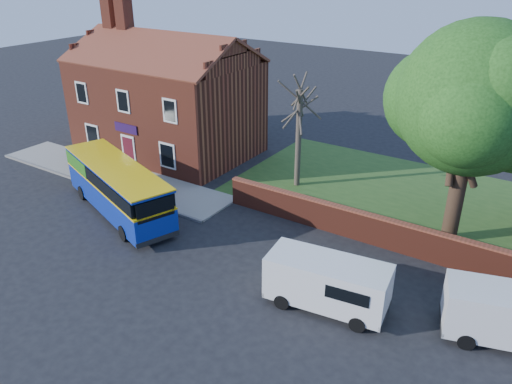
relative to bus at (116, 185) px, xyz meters
The scene contains 10 objects.
ground 4.20m from the bus, 41.76° to the right, with size 120.00×120.00×0.00m, color black.
pavement 5.42m from the bus, 142.36° to the left, with size 18.00×3.50×0.12m, color gray.
kerb 4.61m from the bus, 160.95° to the left, with size 18.00×0.15×0.14m, color slate.
grass_strip 19.07m from the bus, 33.25° to the left, with size 26.00×12.00×0.04m, color #426B28.
shop_building 9.99m from the bus, 114.86° to the left, with size 12.30×8.13×10.50m.
boundary_wall 16.51m from the bus, 15.54° to the left, with size 22.00×0.38×1.60m.
bus is the anchor object (origin of this frame).
van_near 13.66m from the bus, ahead, with size 5.11×2.56×2.15m.
large_tree 18.81m from the bus, 23.31° to the left, with size 8.85×7.00×10.79m.
bare_tree 11.05m from the bus, 51.53° to the left, with size 2.50×2.98×6.67m.
Camera 1 is at (17.32, -14.19, 13.09)m, focal length 35.00 mm.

